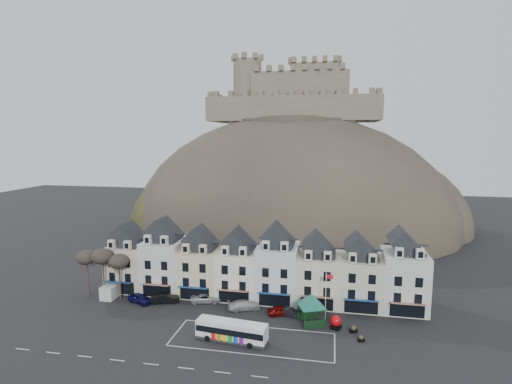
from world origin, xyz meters
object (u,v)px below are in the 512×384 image
Objects in this scene: flagpole at (326,293)px; bus at (232,330)px; bus_shelter at (312,300)px; car_silver at (206,298)px; car_charcoal at (289,312)px; car_navy at (140,298)px; red_buoy at (336,322)px; car_maroon at (281,311)px; white_van at (113,290)px; car_black at (165,298)px; car_white at (244,305)px.

bus is at bearing -145.00° from flagpole.
bus_shelter is 1.33× the size of car_silver.
flagpole is at bearing -114.01° from car_silver.
car_navy is at bearing 101.40° from car_charcoal.
red_buoy is 0.27× the size of flagpole.
car_silver is 14.41m from car_charcoal.
white_van is at bearing 66.03° from car_maroon.
car_charcoal is (-7.15, 2.90, -0.37)m from red_buoy.
red_buoy is (13.87, 6.32, -0.51)m from bus.
bus_shelter is 4.52m from red_buoy.
white_van is 6.29m from car_navy.
bus is 15.37m from flagpole.
car_charcoal is at bearing -67.61° from car_navy.
bus_shelter is at bearing -71.64° from car_navy.
car_black reaches higher than car_white.
red_buoy is 0.42× the size of car_black.
bus_shelter is 1.43× the size of car_black.
bus_shelter reaches higher than white_van.
bus_shelter is 34.73m from white_van.
bus_shelter is 24.69m from car_black.
flagpole reaches higher than red_buoy.
car_charcoal is (1.20, 0.00, -0.07)m from car_maroon.
car_white is at bearing 165.38° from red_buoy.
bus reaches higher than car_silver.
bus is at bearing -94.55° from car_navy.
white_van is 0.97× the size of car_white.
bus is 15.25m from red_buoy.
white_van is 1.21× the size of car_maroon.
car_maroon is (5.52, 9.22, -0.82)m from bus.
white_van is at bearing 150.95° from bus_shelter.
bus is 10.12m from car_white.
car_silver is at bearing 143.07° from bus_shelter.
bus is at bearing -162.78° from car_silver.
bus_shelter is 3.40× the size of red_buoy.
car_navy is 1.10× the size of car_maroon.
red_buoy is 0.51× the size of car_charcoal.
flagpole is at bearing -120.83° from car_white.
red_buoy reaches higher than car_white.
car_silver is (-17.75, 4.50, -2.89)m from bus_shelter.
bus is at bearing 155.32° from car_charcoal.
car_white is (13.55, 0.00, -0.02)m from car_black.
car_maroon is at bearing -67.61° from car_navy.
car_navy is (-32.02, 2.90, -0.23)m from red_buoy.
bus_shelter reaches higher than bus.
car_charcoal is at bearing -121.37° from car_white.
flagpole is 7.75m from car_maroon.
white_van reaches higher than car_silver.
bus_shelter is 1.47× the size of car_navy.
car_navy is 24.87m from car_charcoal.
car_white is at bearing -3.28° from white_van.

